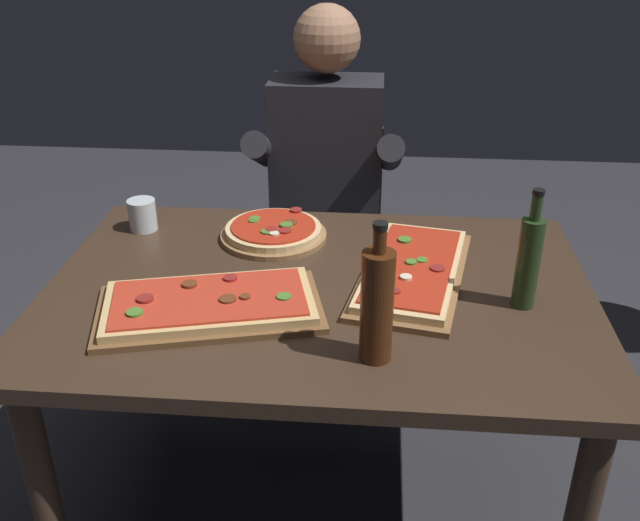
% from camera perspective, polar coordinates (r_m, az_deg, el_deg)
% --- Properties ---
extents(ground_plane, '(6.40, 6.40, 0.00)m').
position_cam_1_polar(ground_plane, '(2.29, -0.11, -18.43)').
color(ground_plane, '#2D2D33').
extents(dining_table, '(1.40, 0.96, 0.74)m').
position_cam_1_polar(dining_table, '(1.88, -0.13, -4.62)').
color(dining_table, '#3D2B1E').
rests_on(dining_table, ground_plane).
extents(pizza_rectangular_front, '(0.59, 0.41, 0.05)m').
position_cam_1_polar(pizza_rectangular_front, '(1.74, -8.79, -3.53)').
color(pizza_rectangular_front, brown).
rests_on(pizza_rectangular_front, dining_table).
extents(pizza_rectangular_left, '(0.35, 0.58, 0.05)m').
position_cam_1_polar(pizza_rectangular_left, '(1.89, 7.39, -0.83)').
color(pizza_rectangular_left, brown).
rests_on(pizza_rectangular_left, dining_table).
extents(pizza_round_far, '(0.31, 0.31, 0.05)m').
position_cam_1_polar(pizza_round_far, '(2.09, -3.71, 2.29)').
color(pizza_round_far, olive).
rests_on(pizza_round_far, dining_table).
extents(wine_bottle_dark, '(0.07, 0.07, 0.32)m').
position_cam_1_polar(wine_bottle_dark, '(1.50, 4.57, -3.49)').
color(wine_bottle_dark, '#47230F').
rests_on(wine_bottle_dark, dining_table).
extents(oil_bottle_amber, '(0.06, 0.06, 0.30)m').
position_cam_1_polar(oil_bottle_amber, '(1.77, 16.28, 0.04)').
color(oil_bottle_amber, '#233819').
rests_on(oil_bottle_amber, dining_table).
extents(tumbler_near_camera, '(0.08, 0.08, 0.09)m').
position_cam_1_polar(tumbler_near_camera, '(2.20, -13.95, 3.41)').
color(tumbler_near_camera, silver).
rests_on(tumbler_near_camera, dining_table).
extents(diner_chair, '(0.44, 0.44, 0.87)m').
position_cam_1_polar(diner_chair, '(2.71, 0.60, 2.12)').
color(diner_chair, black).
rests_on(diner_chair, ground_plane).
extents(seated_diner, '(0.53, 0.41, 1.33)m').
position_cam_1_polar(seated_diner, '(2.50, 0.42, 6.26)').
color(seated_diner, '#23232D').
rests_on(seated_diner, ground_plane).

